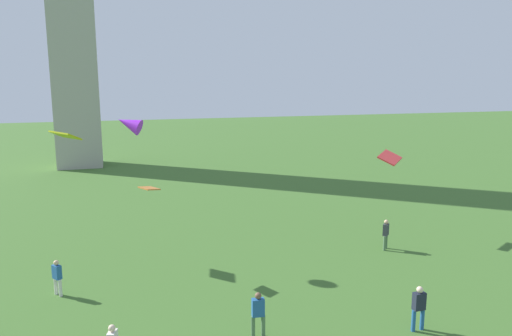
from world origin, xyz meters
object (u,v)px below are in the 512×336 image
object	(u,v)px
kite_flying_5	(149,188)
person_3	(258,312)
person_5	(419,306)
kite_flying_3	(390,158)
person_2	(386,233)
kite_flying_0	(65,135)
person_0	(57,276)
kite_flying_4	(129,124)

from	to	relation	value
kite_flying_5	person_3	bearing A→B (deg)	179.47
person_5	kite_flying_3	bearing A→B (deg)	61.89
person_2	kite_flying_0	world-z (taller)	kite_flying_0
person_0	kite_flying_0	bearing A→B (deg)	-38.36
kite_flying_0	kite_flying_4	xyz separation A→B (m)	(3.34, -1.77, 0.71)
person_2	person_3	bearing A→B (deg)	170.00
person_0	person_5	world-z (taller)	person_5
kite_flying_4	kite_flying_5	size ratio (longest dim) A/B	1.37
kite_flying_4	kite_flying_5	bearing A→B (deg)	38.03
person_0	kite_flying_4	distance (m)	8.54
kite_flying_5	person_0	bearing A→B (deg)	85.11
person_3	person_5	distance (m)	6.32
person_0	kite_flying_3	xyz separation A→B (m)	(19.40, 3.36, 3.99)
person_0	person_3	xyz separation A→B (m)	(7.64, -6.21, 0.07)
kite_flying_5	kite_flying_4	bearing A→B (deg)	-8.91
person_3	person_2	bearing A→B (deg)	40.83
person_5	kite_flying_4	bearing A→B (deg)	129.46
person_5	kite_flying_5	size ratio (longest dim) A/B	1.48
person_2	kite_flying_0	xyz separation A→B (m)	(-17.33, 5.18, 5.71)
person_2	kite_flying_4	world-z (taller)	kite_flying_4
person_2	person_5	world-z (taller)	person_5
person_5	kite_flying_4	distance (m)	16.81
person_0	person_5	distance (m)	15.76
kite_flying_3	kite_flying_5	world-z (taller)	kite_flying_3
person_5	person_0	bearing A→B (deg)	149.93
person_2	person_0	bearing A→B (deg)	137.68
kite_flying_4	kite_flying_5	xyz separation A→B (m)	(0.70, -2.70, -3.02)
kite_flying_0	kite_flying_3	xyz separation A→B (m)	(19.06, -2.58, -1.77)
kite_flying_0	person_5	bearing A→B (deg)	-179.56
person_2	kite_flying_3	bearing A→B (deg)	11.58
kite_flying_3	kite_flying_4	xyz separation A→B (m)	(-15.72, 0.81, 2.48)
person_0	kite_flying_4	xyz separation A→B (m)	(3.68, 4.18, 6.48)
person_3	person_5	size ratio (longest dim) A/B	0.99
kite_flying_3	kite_flying_4	world-z (taller)	kite_flying_4
person_0	kite_flying_0	xyz separation A→B (m)	(0.34, 5.95, 5.77)
person_0	person_2	distance (m)	17.69
person_5	kite_flying_0	bearing A→B (deg)	133.63
kite_flying_0	person_3	bearing A→B (deg)	166.70
person_2	kite_flying_3	xyz separation A→B (m)	(1.73, 2.60, 3.94)
person_2	kite_flying_5	distance (m)	13.74
kite_flying_4	person_2	bearing A→B (deg)	99.76
person_3	kite_flying_0	size ratio (longest dim) A/B	1.00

